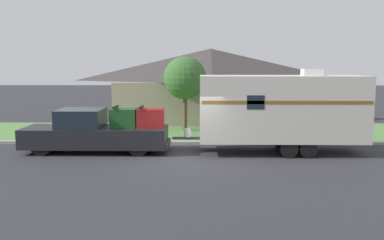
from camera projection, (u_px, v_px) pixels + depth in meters
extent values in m
plane|color=#2D2D33|center=(191.00, 162.00, 16.56)|extent=(120.00, 120.00, 0.00)
cube|color=#999993|center=(193.00, 143.00, 20.27)|extent=(80.00, 0.30, 0.14)
cube|color=#568442|center=(194.00, 132.00, 23.89)|extent=(80.00, 7.00, 0.03)
cube|color=gray|center=(211.00, 100.00, 28.96)|extent=(12.15, 6.39, 2.66)
pyramid|color=#3D3838|center=(211.00, 65.00, 28.65)|extent=(13.12, 6.90, 2.14)
cube|color=#4C3828|center=(212.00, 109.00, 25.86)|extent=(1.00, 0.06, 2.10)
cylinder|color=black|center=(41.00, 145.00, 17.70)|extent=(0.89, 0.28, 0.89)
cylinder|color=black|center=(55.00, 138.00, 19.38)|extent=(0.89, 0.28, 0.89)
cylinder|color=black|center=(138.00, 145.00, 17.63)|extent=(0.89, 0.28, 0.89)
cylinder|color=black|center=(144.00, 138.00, 19.30)|extent=(0.89, 0.28, 0.89)
cube|color=black|center=(67.00, 137.00, 18.50)|extent=(3.61, 2.05, 0.83)
cube|color=#19232D|center=(81.00, 118.00, 18.38)|extent=(1.88, 1.88, 0.78)
cube|color=black|center=(137.00, 137.00, 18.44)|extent=(2.52, 2.05, 0.83)
cube|color=#333333|center=(168.00, 144.00, 18.46)|extent=(0.12, 1.84, 0.20)
cube|color=#194C1E|center=(124.00, 118.00, 18.35)|extent=(1.15, 0.86, 0.80)
cube|color=black|center=(115.00, 107.00, 18.29)|extent=(0.10, 0.95, 0.08)
cube|color=maroon|center=(150.00, 118.00, 18.33)|extent=(1.15, 0.86, 0.80)
cube|color=black|center=(141.00, 107.00, 18.27)|extent=(0.10, 0.95, 0.08)
cylinder|color=black|center=(289.00, 149.00, 17.30)|extent=(0.71, 0.22, 0.71)
cylinder|color=black|center=(279.00, 140.00, 19.44)|extent=(0.71, 0.22, 0.71)
cylinder|color=black|center=(308.00, 149.00, 17.28)|extent=(0.71, 0.22, 0.71)
cylinder|color=black|center=(296.00, 140.00, 19.43)|extent=(0.71, 0.22, 0.71)
cube|color=beige|center=(281.00, 108.00, 18.17)|extent=(6.91, 2.44, 2.74)
cube|color=brown|center=(287.00, 102.00, 16.90)|extent=(6.78, 0.01, 0.14)
cube|color=#383838|center=(186.00, 138.00, 18.41)|extent=(1.19, 0.12, 0.10)
cylinder|color=silver|center=(187.00, 133.00, 18.38)|extent=(0.28, 0.28, 0.36)
cube|color=silver|center=(312.00, 72.00, 17.95)|extent=(0.80, 0.68, 0.28)
cube|color=#19232D|center=(256.00, 102.00, 16.93)|extent=(0.70, 0.01, 0.56)
cylinder|color=brown|center=(238.00, 130.00, 21.20)|extent=(0.09, 0.09, 1.05)
cube|color=silver|center=(238.00, 117.00, 21.12)|extent=(0.48, 0.20, 0.22)
cylinder|color=brown|center=(185.00, 112.00, 24.20)|extent=(0.24, 0.24, 2.11)
sphere|color=#38662D|center=(185.00, 78.00, 23.95)|extent=(2.40, 2.40, 2.40)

